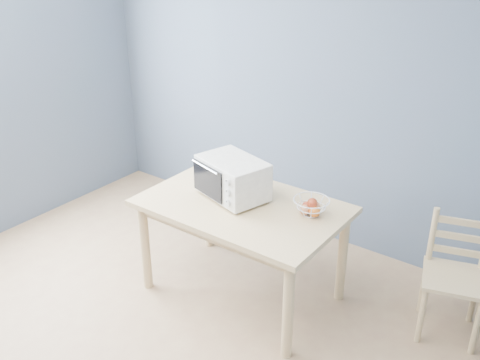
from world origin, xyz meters
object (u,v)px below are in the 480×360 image
Objects in this scene: dining_table at (242,216)px; toaster_oven at (231,177)px; fruit_basket at (311,207)px; dining_chair at (454,277)px.

toaster_oven is at bearing 160.31° from dining_table.
dining_table is 0.51m from fruit_basket.
toaster_oven reaches higher than dining_table.
dining_table is at bearing -3.54° from toaster_oven.
toaster_oven is 0.68× the size of dining_chair.
dining_chair is (0.89, 0.36, -0.40)m from fruit_basket.
dining_table is 0.29m from toaster_oven.
toaster_oven is at bearing 180.00° from dining_chair.
dining_table is at bearing -176.55° from dining_chair.
dining_chair is at bearing 33.13° from toaster_oven.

